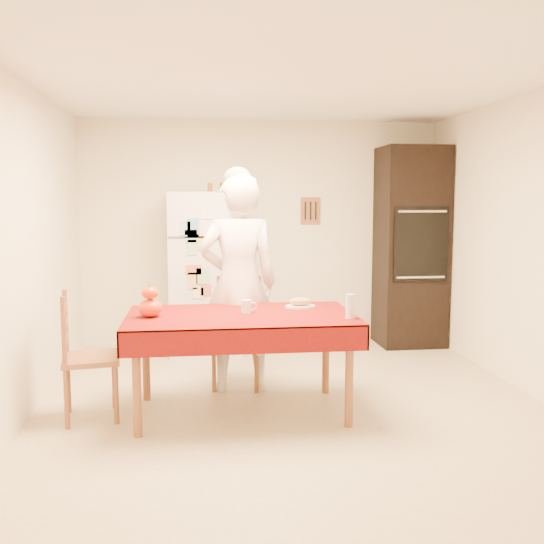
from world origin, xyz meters
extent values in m
plane|color=tan|center=(0.00, 0.00, 0.00)|extent=(4.50, 4.50, 0.00)
cube|color=#F0E6CA|center=(0.00, 2.25, 1.25)|extent=(4.00, 0.02, 2.50)
cube|color=#F0E6CA|center=(0.00, -2.25, 1.25)|extent=(4.00, 0.02, 2.50)
cube|color=#F0E6CA|center=(-2.00, 0.00, 1.25)|extent=(0.02, 4.50, 2.50)
cube|color=#F0E6CA|center=(2.00, 0.00, 1.25)|extent=(0.02, 4.50, 2.50)
cube|color=white|center=(0.00, 0.00, 2.50)|extent=(4.00, 4.50, 0.02)
cube|color=brown|center=(0.55, 2.23, 1.50)|extent=(0.22, 0.02, 0.30)
cube|color=white|center=(-0.65, 1.88, 0.85)|extent=(0.75, 0.70, 1.70)
cube|color=silver|center=(-0.39, 1.51, 1.45)|extent=(0.03, 0.03, 0.25)
cube|color=silver|center=(-0.39, 1.51, 0.70)|extent=(0.03, 0.03, 0.60)
cube|color=black|center=(1.63, 1.93, 1.10)|extent=(0.70, 0.60, 2.20)
cube|color=black|center=(1.63, 1.62, 1.15)|extent=(0.59, 0.02, 0.80)
cylinder|color=brown|center=(-1.16, -0.47, 0.35)|extent=(0.06, 0.06, 0.71)
cylinder|color=brown|center=(-1.16, 0.31, 0.35)|extent=(0.06, 0.06, 0.71)
cylinder|color=brown|center=(0.32, -0.47, 0.35)|extent=(0.06, 0.06, 0.71)
cylinder|color=brown|center=(0.32, 0.31, 0.35)|extent=(0.06, 0.06, 0.71)
cube|color=brown|center=(-0.42, -0.08, 0.73)|extent=(1.60, 0.90, 0.04)
cube|color=#51040C|center=(-0.42, -0.08, 0.76)|extent=(1.70, 1.00, 0.01)
cylinder|color=brown|center=(-0.61, 0.45, 0.21)|extent=(0.04, 0.04, 0.43)
cylinder|color=brown|center=(-0.55, 0.78, 0.21)|extent=(0.04, 0.04, 0.43)
cylinder|color=brown|center=(-0.25, 0.38, 0.21)|extent=(0.04, 0.04, 0.43)
cylinder|color=brown|center=(-0.19, 0.72, 0.21)|extent=(0.04, 0.04, 0.43)
cube|color=brown|center=(-0.40, 0.58, 0.45)|extent=(0.48, 0.47, 0.04)
cube|color=brown|center=(-0.37, 0.75, 0.70)|extent=(0.36, 0.09, 0.50)
cylinder|color=brown|center=(-1.33, -0.21, 0.21)|extent=(0.04, 0.04, 0.43)
cylinder|color=brown|center=(-1.67, -0.26, 0.21)|extent=(0.04, 0.04, 0.43)
cylinder|color=brown|center=(-1.39, 0.15, 0.21)|extent=(0.04, 0.04, 0.43)
cylinder|color=brown|center=(-1.73, 0.09, 0.21)|extent=(0.04, 0.04, 0.43)
cube|color=brown|center=(-1.53, -0.06, 0.45)|extent=(0.46, 0.48, 0.04)
cube|color=brown|center=(-1.70, -0.09, 0.70)|extent=(0.09, 0.36, 0.50)
imported|color=white|center=(-0.39, 0.50, 0.92)|extent=(0.68, 0.46, 1.83)
cylinder|color=white|center=(-0.37, -0.04, 0.81)|extent=(0.08, 0.08, 0.10)
ellipsoid|color=#E85205|center=(-1.08, -0.10, 0.83)|extent=(0.18, 0.18, 0.13)
ellipsoid|color=#D04B04|center=(-1.08, -0.10, 0.94)|extent=(0.12, 0.12, 0.09)
cylinder|color=silver|center=(0.36, -0.33, 0.85)|extent=(0.07, 0.07, 0.18)
cylinder|color=white|center=(0.08, 0.14, 0.77)|extent=(0.24, 0.24, 0.02)
ellipsoid|color=#9F824E|center=(0.08, 0.14, 0.81)|extent=(0.18, 0.10, 0.06)
cylinder|color=#994F1B|center=(-0.59, 1.93, 1.75)|extent=(0.05, 0.05, 0.10)
cylinder|color=brown|center=(-0.46, 1.93, 1.75)|extent=(0.05, 0.05, 0.10)
cylinder|color=brown|center=(-0.38, 1.93, 1.75)|extent=(0.05, 0.05, 0.10)
camera|label=1|loc=(-0.74, -4.55, 1.61)|focal=40.00mm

